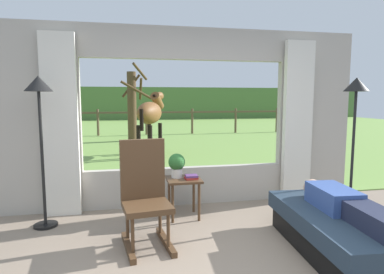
# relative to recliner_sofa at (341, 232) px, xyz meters

# --- Properties ---
(back_wall_with_window) EXTENTS (5.20, 0.12, 2.55)m
(back_wall_with_window) POSITION_rel_recliner_sofa_xyz_m (-1.25, 1.87, 1.03)
(back_wall_with_window) COLOR #ADA599
(back_wall_with_window) RESTS_ON ground_plane
(curtain_panel_left) EXTENTS (0.44, 0.10, 2.40)m
(curtain_panel_left) POSITION_rel_recliner_sofa_xyz_m (-2.94, 1.73, 0.98)
(curtain_panel_left) COLOR silver
(curtain_panel_left) RESTS_ON ground_plane
(curtain_panel_right) EXTENTS (0.44, 0.10, 2.40)m
(curtain_panel_right) POSITION_rel_recliner_sofa_xyz_m (0.44, 1.73, 0.98)
(curtain_panel_right) COLOR silver
(curtain_panel_right) RESTS_ON ground_plane
(outdoor_pasture_lawn) EXTENTS (36.00, 21.68, 0.02)m
(outdoor_pasture_lawn) POSITION_rel_recliner_sofa_xyz_m (-1.25, 12.77, -0.21)
(outdoor_pasture_lawn) COLOR #759E47
(outdoor_pasture_lawn) RESTS_ON ground_plane
(distant_hill_ridge) EXTENTS (36.00, 2.00, 2.40)m
(distant_hill_ridge) POSITION_rel_recliner_sofa_xyz_m (-1.25, 22.61, 0.98)
(distant_hill_ridge) COLOR #4E713A
(distant_hill_ridge) RESTS_ON ground_plane
(recliner_sofa) EXTENTS (1.03, 1.76, 0.42)m
(recliner_sofa) POSITION_rel_recliner_sofa_xyz_m (0.00, 0.00, 0.00)
(recliner_sofa) COLOR black
(recliner_sofa) RESTS_ON ground_plane
(reclining_person) EXTENTS (0.38, 1.44, 0.22)m
(reclining_person) POSITION_rel_recliner_sofa_xyz_m (0.00, -0.05, 0.30)
(reclining_person) COLOR #334C8C
(reclining_person) RESTS_ON recliner_sofa
(rocking_chair) EXTENTS (0.55, 0.74, 1.12)m
(rocking_chair) POSITION_rel_recliner_sofa_xyz_m (-1.92, 0.62, 0.33)
(rocking_chair) COLOR #4C331E
(rocking_chair) RESTS_ON ground_plane
(side_table) EXTENTS (0.44, 0.44, 0.52)m
(side_table) POSITION_rel_recliner_sofa_xyz_m (-1.38, 1.31, 0.21)
(side_table) COLOR #4C331E
(side_table) RESTS_ON ground_plane
(potted_plant) EXTENTS (0.22, 0.22, 0.32)m
(potted_plant) POSITION_rel_recliner_sofa_xyz_m (-1.46, 1.37, 0.48)
(potted_plant) COLOR silver
(potted_plant) RESTS_ON side_table
(book_stack) EXTENTS (0.17, 0.15, 0.05)m
(book_stack) POSITION_rel_recliner_sofa_xyz_m (-1.29, 1.26, 0.33)
(book_stack) COLOR #B22D28
(book_stack) RESTS_ON side_table
(floor_lamp_left) EXTENTS (0.32, 0.32, 1.82)m
(floor_lamp_left) POSITION_rel_recliner_sofa_xyz_m (-3.09, 1.33, 1.25)
(floor_lamp_left) COLOR black
(floor_lamp_left) RESTS_ON ground_plane
(floor_lamp_right) EXTENTS (0.32, 0.32, 1.83)m
(floor_lamp_right) POSITION_rel_recliner_sofa_xyz_m (0.83, 0.97, 1.26)
(floor_lamp_right) COLOR black
(floor_lamp_right) RESTS_ON ground_plane
(horse) EXTENTS (1.06, 1.78, 1.73)m
(horse) POSITION_rel_recliner_sofa_xyz_m (-1.44, 6.15, 0.94)
(horse) COLOR brown
(horse) RESTS_ON outdoor_pasture_lawn
(pasture_tree) EXTENTS (1.16, 1.13, 2.77)m
(pasture_tree) POSITION_rel_recliner_sofa_xyz_m (-1.86, 9.27, 1.14)
(pasture_tree) COLOR #4C3823
(pasture_tree) RESTS_ON outdoor_pasture_lawn
(pasture_fence_line) EXTENTS (16.10, 0.10, 1.10)m
(pasture_fence_line) POSITION_rel_recliner_sofa_xyz_m (-1.25, 11.30, 0.53)
(pasture_fence_line) COLOR brown
(pasture_fence_line) RESTS_ON outdoor_pasture_lawn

